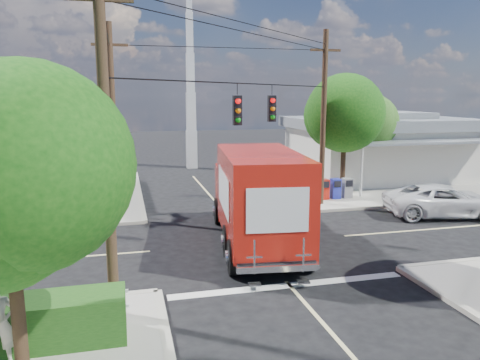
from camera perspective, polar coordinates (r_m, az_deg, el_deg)
name	(u,v)px	position (r m, az deg, el deg)	size (l,w,h in m)	color
ground	(252,243)	(18.70, 1.50, -7.72)	(120.00, 120.00, 0.00)	black
sidewalk_ne	(365,181)	(32.59, 14.94, -0.15)	(14.12, 14.12, 0.14)	#AAA59A
sidewalk_nw	(15,198)	(29.23, -25.79, -2.01)	(14.12, 14.12, 0.14)	#AAA59A
road_markings	(263,255)	(17.36, 2.82, -9.15)	(32.00, 32.00, 0.01)	beige
building_ne	(379,146)	(34.02, 16.63, 4.03)	(11.80, 10.20, 4.50)	silver
radio_tower	(191,97)	(37.50, -6.03, 10.03)	(0.80, 0.80, 17.00)	silver
tree_sw_front	(5,173)	(9.95, -26.70, 0.79)	(3.88, 3.78, 6.03)	#422D1C
tree_ne_front	(345,114)	(26.75, 12.73, 7.87)	(4.21, 4.14, 6.66)	#422D1C
tree_ne_back	(367,122)	(29.93, 15.28, 6.88)	(3.77, 3.66, 5.82)	#422D1C
palm_nw_front	(65,110)	(24.79, -20.53, 7.94)	(3.01, 3.08, 5.59)	#422D1C
palm_nw_back	(28,117)	(26.58, -24.44, 6.99)	(3.01, 3.08, 5.19)	#422D1C
utility_poles	(204,123)	(19.04, -4.37, 6.93)	(12.00, 10.68, 9.00)	#473321
picket_fence	(1,311)	(12.97, -27.08, -14.07)	(5.94, 0.06, 1.00)	silver
vending_boxes	(335,189)	(26.41, 11.55, -1.03)	(1.90, 0.50, 1.10)	#B41A0D
delivery_truck	(257,197)	(18.03, 2.07, -2.12)	(3.68, 8.92, 3.76)	black
parked_car	(444,201)	(24.63, 23.59, -2.32)	(2.56, 5.55, 1.54)	silver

